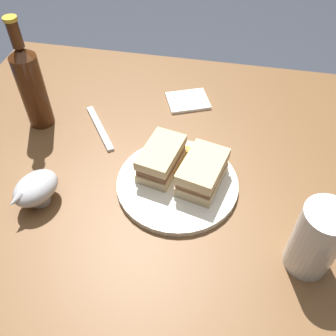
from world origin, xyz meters
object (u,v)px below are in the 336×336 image
Objects in this scene: sandwich_half_left at (202,172)px; sandwich_half_right at (161,159)px; plate at (177,183)px; napkin at (188,101)px; gravy_boat at (35,189)px; fork at (100,128)px; cider_bottle at (31,85)px; pint_glass at (315,243)px.

sandwich_half_right is at bearing -13.52° from sandwich_half_left.
napkin is (0.02, -0.30, -0.00)m from plate.
sandwich_half_left is 0.10m from sandwich_half_right.
sandwich_half_right is 0.28m from napkin.
sandwich_half_left reaches higher than napkin.
sandwich_half_right is 0.27m from gravy_boat.
sandwich_half_right reaches higher than fork.
gravy_boat is at bearing 112.79° from cider_bottle.
sandwich_half_right reaches higher than napkin.
sandwich_half_left is at bearing 166.48° from sandwich_half_right.
cider_bottle reaches higher than napkin.
plate is 2.13× the size of gravy_boat.
sandwich_half_left is 1.02× the size of sandwich_half_right.
cider_bottle reaches higher than sandwich_half_left.
gravy_boat is (0.55, -0.04, -0.02)m from pint_glass.
fork is at bearing -29.83° from pint_glass.
plate is 1.93× the size of sandwich_half_left.
cider_bottle is at bearing -124.85° from fork.
plate is 0.95× the size of cider_bottle.
pint_glass is 1.22× the size of gravy_boat.
sandwich_half_right is 0.37m from cider_bottle.
cider_bottle is at bearing -67.21° from gravy_boat.
pint_glass is 1.38× the size of napkin.
plate is 0.30m from gravy_boat.
gravy_boat reaches higher than plate.
sandwich_half_right is 0.75× the size of fork.
fork is (-0.15, -0.00, -0.11)m from cider_bottle.
sandwich_half_left is 0.49× the size of cider_bottle.
napkin is at bearing -75.41° from sandwich_half_left.
cider_bottle reaches higher than gravy_boat.
napkin is at bearing -122.49° from gravy_boat.
fork is at bearing 37.15° from napkin.
plate is at bearing 159.17° from cider_bottle.
cider_bottle is at bearing -17.56° from sandwich_half_left.
plate is 0.27m from fork.
fork is (0.50, -0.28, -0.06)m from pint_glass.
sandwich_half_left is at bearing 104.59° from napkin.
cider_bottle is 2.56× the size of napkin.
cider_bottle is at bearing -18.65° from sandwich_half_right.
plate is at bearing 144.00° from sandwich_half_right.
sandwich_half_right is at bearing 86.32° from napkin.
sandwich_half_right reaches higher than plate.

